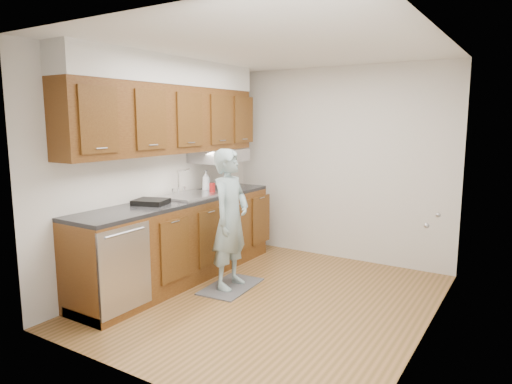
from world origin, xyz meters
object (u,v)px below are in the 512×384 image
at_px(person, 230,210).
at_px(steel_can, 229,186).
at_px(soap_bottle_b, 227,184).
at_px(soap_bottle_a, 206,181).
at_px(dish_rack, 151,202).
at_px(soda_can, 212,188).

bearing_deg(person, steel_can, 31.40).
bearing_deg(person, soap_bottle_b, 33.39).
bearing_deg(soap_bottle_a, dish_rack, -86.82).
bearing_deg(dish_rack, steel_can, 62.90).
relative_size(soda_can, dish_rack, 0.39).
height_order(soap_bottle_b, steel_can, soap_bottle_b).
relative_size(soap_bottle_b, soda_can, 1.66).
relative_size(soda_can, steel_can, 0.99).
xyz_separation_m(person, soap_bottle_b, (-0.47, 0.59, 0.18)).
height_order(soap_bottle_a, soda_can, soap_bottle_a).
bearing_deg(person, dish_rack, 120.55).
bearing_deg(steel_can, soda_can, -109.02).
bearing_deg(steel_can, soap_bottle_b, -78.17).
xyz_separation_m(soap_bottle_b, steel_can, (-0.01, 0.06, -0.04)).
height_order(person, soap_bottle_a, person).
bearing_deg(steel_can, dish_rack, -100.06).
relative_size(person, soda_can, 13.21).
bearing_deg(dish_rack, person, 18.66).
height_order(soda_can, steel_can, steel_can).
bearing_deg(soap_bottle_a, steel_can, 25.02).
xyz_separation_m(soap_bottle_a, soap_bottle_b, (0.27, 0.06, -0.02)).
bearing_deg(person, soap_bottle_a, 49.34).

